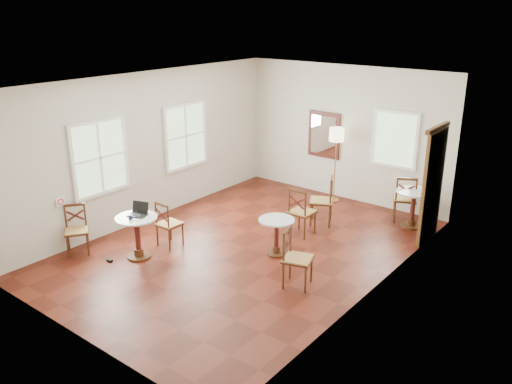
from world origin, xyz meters
TOP-DOWN VIEW (x-y plane):
  - ground at (0.00, 0.00)m, footprint 7.00×7.00m
  - room_shell at (-0.06, 0.27)m, footprint 5.02×7.02m
  - cafe_table_near at (-1.24, -1.46)m, footprint 0.72×0.72m
  - cafe_table_mid at (0.59, 0.13)m, footprint 0.63×0.63m
  - cafe_table_back at (1.99, 2.79)m, footprint 0.72×0.72m
  - chair_near_a at (-1.18, -0.79)m, footprint 0.41×0.41m
  - chair_near_b at (-2.24, -1.99)m, footprint 0.56×0.56m
  - chair_mid_a at (0.47, 1.11)m, footprint 0.44×0.44m
  - chair_mid_b at (1.48, -0.57)m, footprint 0.55×0.55m
  - chair_back_a at (1.74, 2.99)m, footprint 0.60×0.60m
  - chair_back_b at (0.49, 1.85)m, footprint 0.62×0.62m
  - floor_lamp at (0.00, 3.15)m, footprint 0.33×0.33m
  - laptop at (-1.28, -1.35)m, footprint 0.37×0.34m
  - mouse at (-1.20, -1.38)m, footprint 0.09×0.06m
  - navy_mug at (-1.23, -1.58)m, footprint 0.10×0.07m
  - water_glass at (-1.33, -1.36)m, footprint 0.05×0.05m
  - power_adapter at (-1.51, -1.88)m, footprint 0.11×0.06m

SIDE VIEW (x-z plane):
  - ground at x=0.00m, z-range 0.00..0.00m
  - power_adapter at x=-1.51m, z-range 0.00..0.04m
  - cafe_table_mid at x=0.59m, z-range 0.08..0.75m
  - chair_near_a at x=-1.18m, z-range 0.00..0.87m
  - chair_near_b at x=-2.24m, z-range 0.00..0.88m
  - chair_mid_b at x=1.48m, z-range 0.00..0.94m
  - cafe_table_back at x=1.99m, z-range 0.09..0.85m
  - cafe_table_near at x=-1.24m, z-range 0.09..0.85m
  - chair_mid_a at x=0.47m, z-range 0.00..0.95m
  - chair_back_a at x=1.74m, z-range 0.00..0.98m
  - chair_back_b at x=0.49m, z-range 0.00..0.99m
  - mouse at x=-1.20m, z-range 0.76..0.80m
  - navy_mug at x=-1.23m, z-range 0.76..0.84m
  - water_glass at x=-1.33m, z-range 0.76..0.85m
  - laptop at x=-1.28m, z-range 0.71..0.93m
  - floor_lamp at x=0.00m, z-range 0.58..2.27m
  - room_shell at x=-0.06m, z-range 0.38..3.39m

